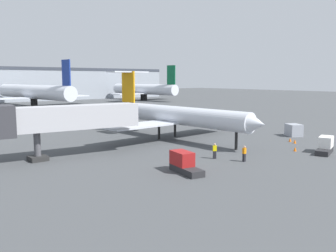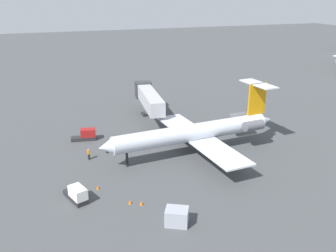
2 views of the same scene
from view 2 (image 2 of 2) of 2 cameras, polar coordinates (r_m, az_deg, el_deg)
name	(u,v)px [view 2 (image 2 of 2)]	position (r m, az deg, el deg)	size (l,w,h in m)	color
ground_plane	(201,159)	(53.89, 5.30, -5.13)	(400.00, 400.00, 0.10)	#424447
regional_jet	(199,131)	(54.33, 4.85, -0.79)	(22.50, 28.95, 9.81)	silver
jet_bridge	(148,97)	(69.06, -3.12, 4.54)	(16.15, 4.93, 6.02)	#ADADB2
ground_crew_marshaller	(89,154)	(54.20, -12.38, -4.34)	(0.43, 0.31, 1.69)	black
ground_crew_loader	(107,148)	(55.86, -9.64, -3.38)	(0.48, 0.43, 1.69)	black
baggage_tug_lead	(77,195)	(44.26, -14.18, -10.43)	(4.24, 2.59, 1.90)	#262628
baggage_tug_trailing	(86,135)	(61.40, -12.79, -1.42)	(2.08, 4.18, 1.90)	#262628
cargo_container_uld	(177,217)	(39.10, 1.40, -14.09)	(2.79, 3.00, 1.80)	#999EA8
traffic_cone_near	(130,202)	(42.92, -5.99, -11.79)	(0.36, 0.36, 0.55)	orange
traffic_cone_mid	(141,203)	(42.59, -4.21, -12.00)	(0.36, 0.36, 0.55)	orange
traffic_cone_far	(98,187)	(46.39, -11.01, -9.44)	(0.36, 0.36, 0.55)	orange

